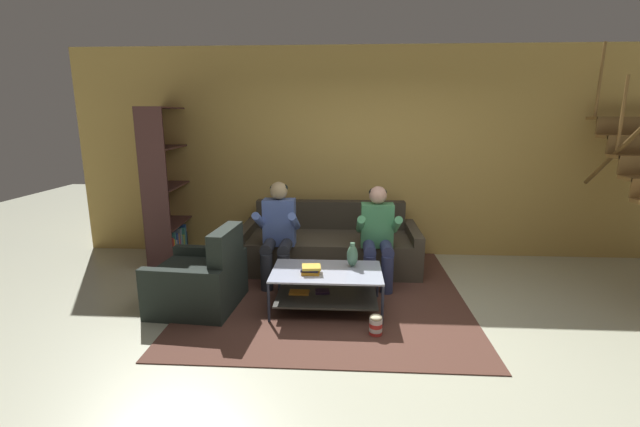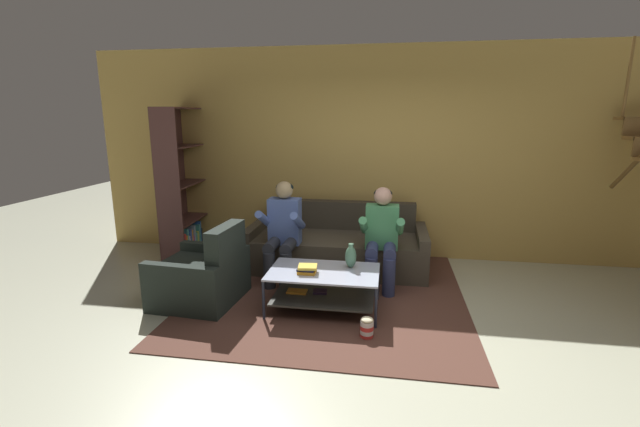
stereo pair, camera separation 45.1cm
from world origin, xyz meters
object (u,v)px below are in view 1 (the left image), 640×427
object	(u,v)px
armchair	(201,281)
popcorn_tub	(376,325)
coffee_table	(326,283)
bookshelf	(166,208)
book_stack	(311,270)
person_seated_left	(278,229)
vase	(352,255)
couch	(329,247)
person_seated_right	(378,232)

from	to	relation	value
armchair	popcorn_tub	bearing A→B (deg)	-15.79
coffee_table	bookshelf	world-z (taller)	bookshelf
book_stack	coffee_table	bearing A→B (deg)	30.41
person_seated_left	vase	xyz separation A→B (m)	(0.87, -0.59, -0.11)
couch	person_seated_right	size ratio (longest dim) A/B	1.97
coffee_table	vase	bearing A→B (deg)	28.15
bookshelf	couch	bearing A→B (deg)	-3.12
person_seated_left	person_seated_right	bearing A→B (deg)	-0.18
coffee_table	bookshelf	size ratio (longest dim) A/B	0.54
bookshelf	popcorn_tub	size ratio (longest dim) A/B	10.52
book_stack	armchair	xyz separation A→B (m)	(-1.17, 0.09, -0.19)
person_seated_right	bookshelf	size ratio (longest dim) A/B	0.56
person_seated_left	bookshelf	xyz separation A→B (m)	(-1.65, 0.70, 0.08)
person_seated_left	person_seated_right	size ratio (longest dim) A/B	1.03
couch	book_stack	size ratio (longest dim) A/B	11.23
person_seated_right	armchair	xyz separation A→B (m)	(-1.89, -0.73, -0.36)
popcorn_tub	person_seated_right	bearing A→B (deg)	85.92
couch	book_stack	xyz separation A→B (m)	(-0.13, -1.40, 0.19)
couch	person_seated_left	distance (m)	0.91
vase	armchair	distance (m)	1.62
bookshelf	armchair	world-z (taller)	bookshelf
book_stack	couch	bearing A→B (deg)	84.55
coffee_table	bookshelf	xyz separation A→B (m)	(-2.26, 1.43, 0.45)
couch	armchair	distance (m)	1.85
person_seated_right	coffee_table	size ratio (longest dim) A/B	1.04
vase	armchair	bearing A→B (deg)	-174.78
person_seated_right	coffee_table	xyz separation A→B (m)	(-0.57, -0.73, -0.36)
couch	armchair	xyz separation A→B (m)	(-1.30, -1.31, 0.01)
person_seated_left	vase	distance (m)	1.06
coffee_table	armchair	distance (m)	1.32
couch	vase	xyz separation A→B (m)	(0.29, -1.17, 0.27)
couch	bookshelf	xyz separation A→B (m)	(-2.24, 0.12, 0.46)
person_seated_right	vase	distance (m)	0.66
vase	person_seated_left	bearing A→B (deg)	146.10
book_stack	popcorn_tub	xyz separation A→B (m)	(0.63, -0.42, -0.37)
bookshelf	coffee_table	bearing A→B (deg)	-32.37
couch	popcorn_tub	bearing A→B (deg)	-74.67
person_seated_right	coffee_table	bearing A→B (deg)	-128.13
person_seated_right	bookshelf	distance (m)	2.92
coffee_table	book_stack	size ratio (longest dim) A/B	5.47
coffee_table	bookshelf	distance (m)	2.71
person_seated_left	bookshelf	world-z (taller)	bookshelf
coffee_table	popcorn_tub	xyz separation A→B (m)	(0.48, -0.51, -0.19)
book_stack	armchair	size ratio (longest dim) A/B	0.22
armchair	popcorn_tub	size ratio (longest dim) A/B	4.66
vase	couch	bearing A→B (deg)	103.76
armchair	couch	bearing A→B (deg)	45.20
person_seated_left	book_stack	world-z (taller)	person_seated_left
couch	vase	bearing A→B (deg)	-76.24
couch	armchair	size ratio (longest dim) A/B	2.50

